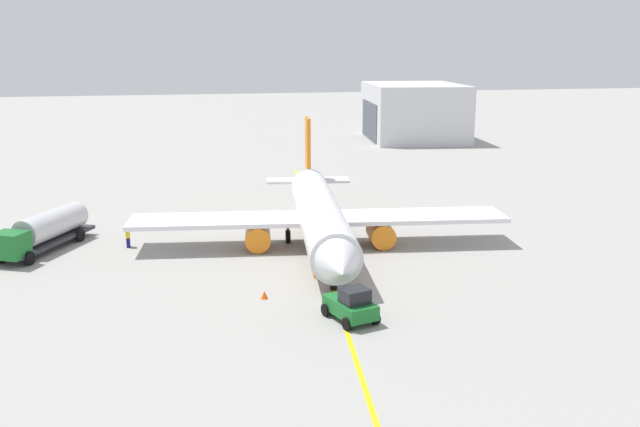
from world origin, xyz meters
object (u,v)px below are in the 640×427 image
Objects in this scene: airplane at (319,216)px; safety_cone_wingtip at (367,292)px; pushback_tug at (351,305)px; safety_cone_nose at (264,295)px; fuel_tanker at (44,230)px; refueling_worker at (128,238)px.

safety_cone_wingtip is at bearing 2.15° from airplane.
safety_cone_nose is (-5.02, -4.69, -0.73)m from pushback_tug.
fuel_tanker is at bearing -99.94° from airplane.
safety_cone_nose is at bearing 32.45° from refueling_worker.
airplane reaches higher than fuel_tanker.
fuel_tanker is 16.75× the size of safety_cone_wingtip.
safety_cone_nose is 0.86× the size of safety_cone_wingtip.
refueling_worker is (-3.34, -15.82, -1.80)m from airplane.
fuel_tanker reaches higher than refueling_worker.
fuel_tanker is 28.29m from safety_cone_wingtip.
airplane is 58.17× the size of safety_cone_nose.
fuel_tanker reaches higher than pushback_tug.
refueling_worker is at bearing -144.58° from pushback_tug.
pushback_tug is 7.17× the size of safety_cone_nose.
pushback_tug is 6.90m from safety_cone_nose.
fuel_tanker is 19.40× the size of safety_cone_nose.
safety_cone_wingtip is (-3.97, 2.16, -0.68)m from pushback_tug.
pushback_tug is at bearing 35.42° from refueling_worker.
fuel_tanker reaches higher than safety_cone_wingtip.
airplane is 16.27m from refueling_worker.
refueling_worker is (-19.86, -14.13, -0.19)m from pushback_tug.
fuel_tanker is at bearing -133.80° from safety_cone_nose.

